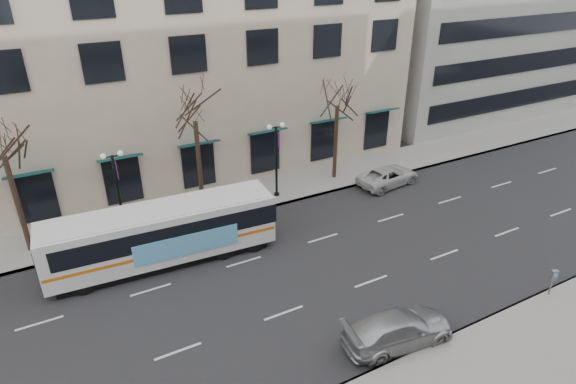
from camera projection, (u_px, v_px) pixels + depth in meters
ground at (262, 286)px, 24.01m from camera, size 160.00×160.00×0.00m
sidewalk_far at (271, 191)px, 33.16m from camera, size 80.00×4.00×0.15m
tree_far_mid at (194, 106)px, 27.79m from camera, size 3.60×3.60×8.55m
tree_far_right at (338, 92)px, 32.23m from camera, size 3.60×3.60×8.06m
lamp_post_left at (118, 189)px, 27.01m from camera, size 1.22×0.45×5.21m
lamp_post_right at (276, 157)px, 31.23m from camera, size 1.22×0.45×5.21m
city_bus at (164, 233)px, 25.15m from camera, size 12.00×3.30×3.22m
silver_car at (399, 329)px, 20.27m from camera, size 5.12×2.54×1.43m
white_pickup at (388, 176)px, 34.00m from camera, size 4.97×2.76×1.32m
pay_station at (554, 277)px, 22.75m from camera, size 0.34×0.28×1.38m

